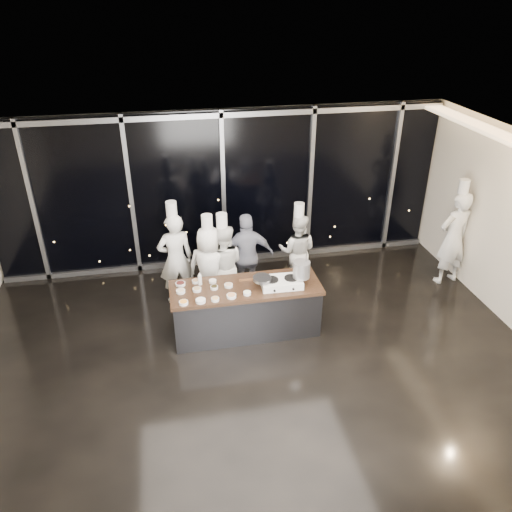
{
  "coord_description": "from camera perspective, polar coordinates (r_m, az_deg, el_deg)",
  "views": [
    {
      "loc": [
        -1.16,
        -5.9,
        5.22
      ],
      "look_at": [
        0.23,
        1.2,
        1.27
      ],
      "focal_mm": 35.0,
      "sensor_mm": 36.0,
      "label": 1
    }
  ],
  "objects": [
    {
      "name": "ground",
      "position": [
        7.96,
        0.02,
        -12.36
      ],
      "size": [
        9.0,
        9.0,
        0.0
      ],
      "primitive_type": "plane",
      "color": "black",
      "rests_on": "ground"
    },
    {
      "name": "room_shell",
      "position": [
        6.74,
        1.49,
        2.41
      ],
      "size": [
        9.02,
        7.02,
        3.21
      ],
      "color": "beige",
      "rests_on": "ground"
    },
    {
      "name": "window_wall",
      "position": [
        10.08,
        -3.77,
        7.47
      ],
      "size": [
        8.9,
        0.11,
        3.2
      ],
      "color": "black",
      "rests_on": "ground"
    },
    {
      "name": "demo_counter",
      "position": [
        8.38,
        -1.17,
        -6.05
      ],
      "size": [
        2.46,
        0.86,
        0.9
      ],
      "color": "#343438",
      "rests_on": "ground"
    },
    {
      "name": "stove",
      "position": [
        8.13,
        2.91,
        -3.02
      ],
      "size": [
        0.67,
        0.44,
        0.14
      ],
      "rotation": [
        0.0,
        0.0,
        -0.03
      ],
      "color": "white",
      "rests_on": "demo_counter"
    },
    {
      "name": "frying_pan",
      "position": [
        8.02,
        0.64,
        -2.6
      ],
      "size": [
        0.53,
        0.31,
        0.05
      ],
      "rotation": [
        0.0,
        0.0,
        -0.03
      ],
      "color": "gray",
      "rests_on": "stove"
    },
    {
      "name": "stock_pot",
      "position": [
        8.08,
        5.22,
        -1.55
      ],
      "size": [
        0.28,
        0.28,
        0.28
      ],
      "primitive_type": "cylinder",
      "rotation": [
        0.0,
        0.0,
        -0.03
      ],
      "color": "#B1B0B3",
      "rests_on": "stove"
    },
    {
      "name": "prep_bowls",
      "position": [
        8.0,
        -5.79,
        -4.02
      ],
      "size": [
        1.17,
        0.73,
        0.05
      ],
      "color": "white",
      "rests_on": "demo_counter"
    },
    {
      "name": "squeeze_bottle",
      "position": [
        8.18,
        -6.44,
        -2.6
      ],
      "size": [
        0.06,
        0.06,
        0.23
      ],
      "color": "silver",
      "rests_on": "demo_counter"
    },
    {
      "name": "chef_far_left",
      "position": [
        9.07,
        -9.17,
        -0.26
      ],
      "size": [
        0.71,
        0.53,
        1.99
      ],
      "rotation": [
        0.0,
        0.0,
        3.32
      ],
      "color": "silver",
      "rests_on": "ground"
    },
    {
      "name": "chef_left",
      "position": [
        8.86,
        -5.36,
        -1.37
      ],
      "size": [
        0.92,
        0.79,
        1.83
      ],
      "rotation": [
        0.0,
        0.0,
        2.71
      ],
      "color": "silver",
      "rests_on": "ground"
    },
    {
      "name": "chef_center",
      "position": [
        8.94,
        -3.76,
        -1.09
      ],
      "size": [
        0.83,
        0.68,
        1.81
      ],
      "rotation": [
        0.0,
        0.0,
        3.03
      ],
      "color": "silver",
      "rests_on": "ground"
    },
    {
      "name": "guest",
      "position": [
        9.14,
        -1.0,
        -0.04
      ],
      "size": [
        1.0,
        0.44,
        1.68
      ],
      "rotation": [
        0.0,
        0.0,
        3.18
      ],
      "color": "#131A36",
      "rests_on": "ground"
    },
    {
      "name": "chef_right",
      "position": [
        9.53,
        4.74,
        0.62
      ],
      "size": [
        0.89,
        0.8,
        1.74
      ],
      "rotation": [
        0.0,
        0.0,
        2.77
      ],
      "color": "silver",
      "rests_on": "ground"
    },
    {
      "name": "chef_side",
      "position": [
        10.28,
        21.61,
        2.01
      ],
      "size": [
        0.77,
        0.59,
        2.13
      ],
      "rotation": [
        0.0,
        0.0,
        3.35
      ],
      "color": "silver",
      "rests_on": "ground"
    }
  ]
}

